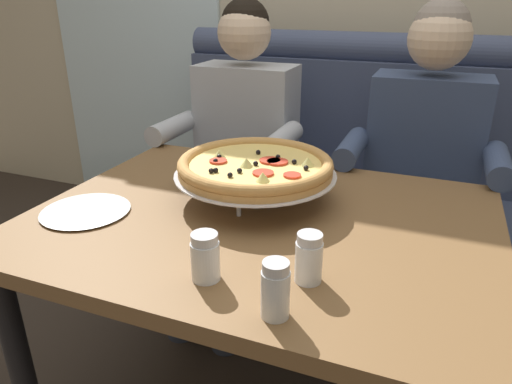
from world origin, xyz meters
The scene contains 9 objects.
booth_bench centered at (0.00, 0.92, 0.40)m, with size 1.59×0.78×1.13m.
dining_table centered at (0.00, 0.00, 0.66)m, with size 1.18×0.90×0.75m.
diner_left centered at (-0.36, 0.65, 0.71)m, with size 0.54×0.64×1.27m.
diner_right centered at (0.36, 0.65, 0.71)m, with size 0.54×0.64×1.27m.
pizza centered at (-0.05, 0.10, 0.85)m, with size 0.45×0.45×0.13m.
shaker_oregano centered at (0.00, -0.31, 0.79)m, with size 0.06×0.06×0.10m.
shaker_pepper_flakes centered at (0.19, -0.24, 0.80)m, with size 0.06×0.06×0.11m.
shaker_parmesan centered at (0.17, -0.37, 0.80)m, with size 0.05×0.05×0.11m.
plate_near_left centered at (-0.44, -0.15, 0.76)m, with size 0.23×0.23×0.02m.
Camera 1 is at (0.39, -1.02, 1.28)m, focal length 32.74 mm.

